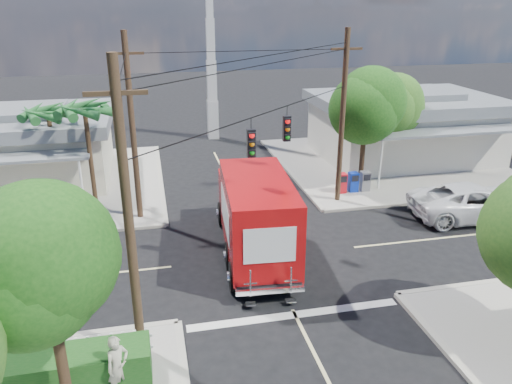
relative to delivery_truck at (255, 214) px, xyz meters
name	(u,v)px	position (x,y,z in m)	size (l,w,h in m)	color
ground	(266,257)	(0.39, -0.44, -1.83)	(120.00, 120.00, 0.00)	black
sidewalk_ne	(386,163)	(11.27, 10.44, -1.76)	(14.12, 14.12, 0.14)	#A09B90
sidewalk_nw	(40,187)	(-10.49, 10.44, -1.76)	(14.12, 14.12, 0.14)	#A09B90
road_markings	(275,274)	(0.39, -1.91, -1.82)	(32.00, 32.00, 0.01)	beige
building_ne	(404,125)	(12.89, 11.52, 0.49)	(11.80, 10.20, 4.50)	silver
building_nw	(19,145)	(-11.61, 12.02, 0.39)	(10.80, 10.20, 4.30)	beige
radio_tower	(211,65)	(0.89, 19.56, 3.81)	(0.80, 0.80, 17.00)	silver
tree_sw_front	(47,275)	(-6.60, -7.98, 2.50)	(3.88, 3.78, 6.03)	#422D1C
tree_ne_front	(367,107)	(7.60, 6.32, 2.94)	(4.21, 4.14, 6.66)	#422D1C
tree_ne_back	(391,108)	(10.20, 8.52, 2.36)	(3.77, 3.66, 5.82)	#422D1C
palm_nw_front	(85,111)	(-7.11, 7.06, 3.21)	(3.01, 3.08, 5.59)	#422D1C
palm_nw_back	(48,114)	(-9.11, 8.56, 2.84)	(3.01, 3.08, 5.19)	#422D1C
utility_poles	(221,143)	(-1.20, 1.16, 2.85)	(12.00, 10.68, 9.00)	#473321
picket_fence	(47,355)	(-7.41, -6.04, -1.15)	(5.94, 0.06, 1.00)	silver
hedge_sw	(35,375)	(-7.61, -6.84, -1.14)	(6.20, 1.20, 1.10)	#114613
vending_boxes	(353,182)	(6.89, 5.76, -1.14)	(1.90, 0.50, 1.10)	red
delivery_truck	(255,214)	(0.00, 0.00, 0.00)	(3.23, 8.49, 3.60)	black
parked_car	(474,202)	(11.39, 1.30, -0.96)	(2.89, 6.26, 1.74)	silver
pedestrian	(118,366)	(-5.37, -7.39, -0.78)	(0.66, 0.43, 1.81)	beige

